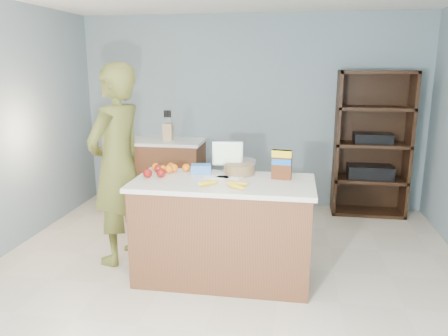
# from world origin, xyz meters

# --- Properties ---
(floor) EXTENTS (4.50, 5.00, 0.02)m
(floor) POSITION_xyz_m (0.00, 0.00, 0.00)
(floor) COLOR beige
(floor) RESTS_ON ground
(walls) EXTENTS (4.52, 5.02, 2.51)m
(walls) POSITION_xyz_m (0.00, 0.00, 1.65)
(walls) COLOR gray
(walls) RESTS_ON ground
(counter_peninsula) EXTENTS (1.56, 0.76, 0.90)m
(counter_peninsula) POSITION_xyz_m (0.00, 0.30, 0.42)
(counter_peninsula) COLOR brown
(counter_peninsula) RESTS_ON ground
(back_cabinet) EXTENTS (1.24, 0.62, 0.90)m
(back_cabinet) POSITION_xyz_m (-1.20, 2.20, 0.45)
(back_cabinet) COLOR brown
(back_cabinet) RESTS_ON ground
(shelving_unit) EXTENTS (0.90, 0.40, 1.80)m
(shelving_unit) POSITION_xyz_m (1.55, 2.35, 0.86)
(shelving_unit) COLOR black
(shelving_unit) RESTS_ON ground
(person) EXTENTS (0.63, 0.79, 1.89)m
(person) POSITION_xyz_m (-1.05, 0.52, 0.95)
(person) COLOR brown
(person) RESTS_ON ground
(knife_block) EXTENTS (0.12, 0.10, 0.31)m
(knife_block) POSITION_xyz_m (-1.04, 2.18, 1.02)
(knife_block) COLOR tan
(knife_block) RESTS_ON back_cabinet
(envelopes) EXTENTS (0.36, 0.19, 0.00)m
(envelopes) POSITION_xyz_m (-0.02, 0.41, 0.90)
(envelopes) COLOR white
(envelopes) RESTS_ON counter_peninsula
(bananas) EXTENTS (0.42, 0.21, 0.04)m
(bananas) POSITION_xyz_m (0.02, 0.12, 0.92)
(bananas) COLOR yellow
(bananas) RESTS_ON counter_peninsula
(apples) EXTENTS (0.19, 0.26, 0.08)m
(apples) POSITION_xyz_m (-0.62, 0.36, 0.94)
(apples) COLOR maroon
(apples) RESTS_ON counter_peninsula
(oranges) EXTENTS (0.36, 0.19, 0.07)m
(oranges) POSITION_xyz_m (-0.54, 0.53, 0.94)
(oranges) COLOR orange
(oranges) RESTS_ON counter_peninsula
(blue_carton) EXTENTS (0.20, 0.15, 0.08)m
(blue_carton) POSITION_xyz_m (-0.24, 0.53, 0.94)
(blue_carton) COLOR blue
(blue_carton) RESTS_ON counter_peninsula
(salad_bowl) EXTENTS (0.30, 0.30, 0.13)m
(salad_bowl) POSITION_xyz_m (0.11, 0.56, 0.96)
(salad_bowl) COLOR #267219
(salad_bowl) RESTS_ON counter_peninsula
(tv) EXTENTS (0.28, 0.12, 0.28)m
(tv) POSITION_xyz_m (-0.01, 0.63, 1.06)
(tv) COLOR silver
(tv) RESTS_ON counter_peninsula
(cereal_box) EXTENTS (0.18, 0.08, 0.26)m
(cereal_box) POSITION_xyz_m (0.49, 0.43, 1.05)
(cereal_box) COLOR #592B14
(cereal_box) RESTS_ON counter_peninsula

